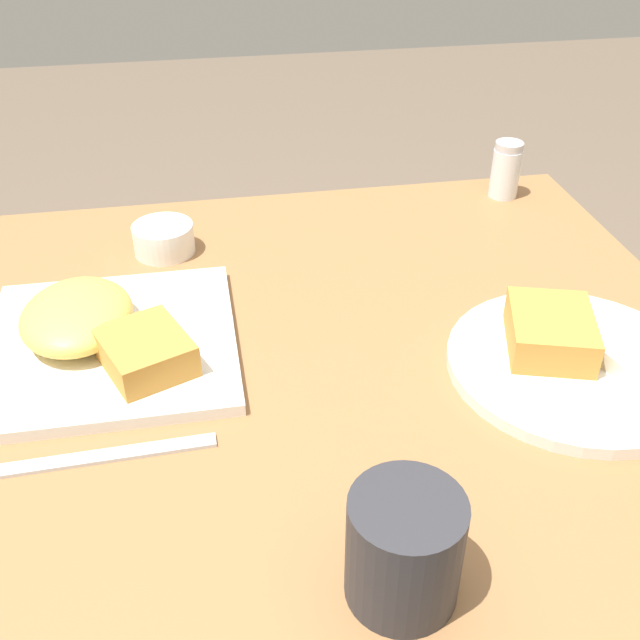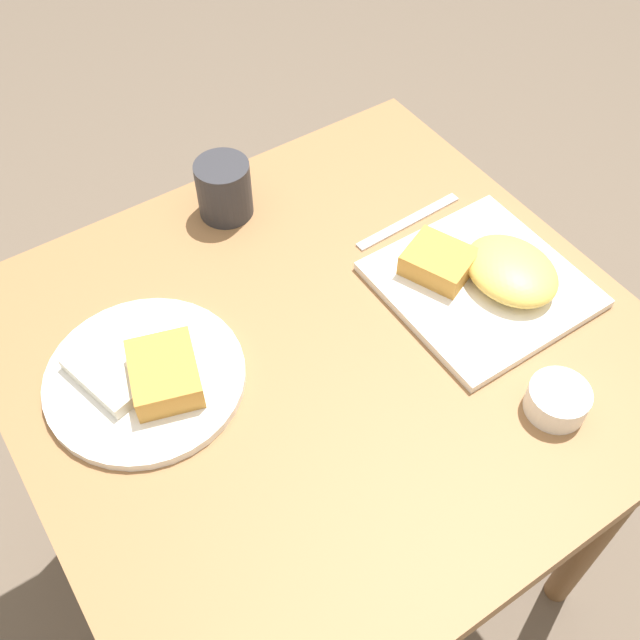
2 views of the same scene
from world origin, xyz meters
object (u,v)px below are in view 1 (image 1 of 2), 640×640
(plate_oval_far, at_px, (573,356))
(salt_shaker, at_px, (505,173))
(butter_knife, at_px, (108,456))
(plate_square_near, at_px, (103,334))
(coffee_mug, at_px, (404,549))
(sauce_ramekin, at_px, (164,238))

(plate_oval_far, height_order, salt_shaker, salt_shaker)
(butter_knife, bearing_deg, plate_square_near, 91.76)
(plate_oval_far, height_order, coffee_mug, coffee_mug)
(plate_oval_far, relative_size, sauce_ramekin, 3.34)
(sauce_ramekin, relative_size, coffee_mug, 0.85)
(salt_shaker, relative_size, coffee_mug, 0.90)
(salt_shaker, distance_m, butter_knife, 0.73)
(sauce_ramekin, xyz_separation_m, coffee_mug, (0.56, 0.17, 0.03))
(salt_shaker, xyz_separation_m, coffee_mug, (0.65, -0.34, 0.01))
(salt_shaker, bearing_deg, plate_oval_far, -11.76)
(plate_oval_far, bearing_deg, coffee_mug, -47.11)
(plate_oval_far, distance_m, sauce_ramekin, 0.54)
(plate_square_near, distance_m, plate_oval_far, 0.50)
(plate_square_near, xyz_separation_m, butter_knife, (0.17, 0.01, -0.02))
(plate_square_near, height_order, butter_knife, plate_square_near)
(plate_square_near, xyz_separation_m, coffee_mug, (0.35, 0.24, 0.03))
(butter_knife, bearing_deg, plate_oval_far, 3.96)
(salt_shaker, relative_size, butter_knife, 0.43)
(plate_square_near, relative_size, sauce_ramekin, 3.35)
(salt_shaker, height_order, coffee_mug, coffee_mug)
(plate_square_near, height_order, sauce_ramekin, plate_square_near)
(plate_square_near, height_order, coffee_mug, coffee_mug)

